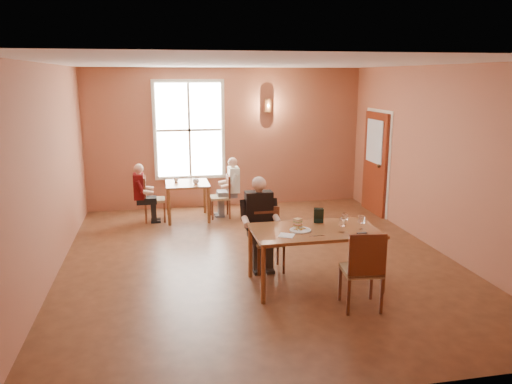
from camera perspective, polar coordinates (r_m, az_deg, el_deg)
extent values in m
cube|color=brown|center=(7.92, 0.29, -7.75)|extent=(6.00, 7.00, 0.01)
cube|color=brown|center=(10.93, -3.41, 6.15)|extent=(6.00, 0.04, 3.00)
cube|color=brown|center=(4.24, 9.88, -5.18)|extent=(6.00, 0.04, 3.00)
cube|color=brown|center=(7.52, -22.72, 1.99)|extent=(0.04, 7.00, 3.00)
cube|color=brown|center=(8.63, 20.26, 3.50)|extent=(0.04, 7.00, 3.00)
cube|color=white|center=(7.40, 0.31, 14.51)|extent=(6.00, 7.00, 0.04)
cube|color=white|center=(10.78, -7.64, 7.03)|extent=(1.36, 0.10, 1.96)
cube|color=maroon|center=(10.67, 13.41, 3.20)|extent=(0.12, 1.04, 2.10)
cylinder|color=brown|center=(10.93, 1.36, 9.85)|extent=(0.16, 0.16, 0.28)
cylinder|color=white|center=(6.70, 5.09, -4.30)|extent=(0.34, 0.34, 0.04)
cube|color=tan|center=(6.82, 4.80, -3.66)|extent=(0.13, 0.13, 0.11)
cube|color=black|center=(7.06, 7.18, -2.68)|extent=(0.14, 0.10, 0.22)
cube|color=silver|center=(6.52, 6.96, -5.01)|extent=(0.22, 0.02, 0.00)
cube|color=white|center=(6.50, 3.49, -4.98)|extent=(0.26, 0.26, 0.01)
cube|color=black|center=(6.71, 12.02, -4.63)|extent=(0.14, 0.06, 0.02)
imported|color=white|center=(9.91, -6.88, 1.21)|extent=(0.15, 0.15, 0.10)
imported|color=silver|center=(10.16, -9.12, 1.41)|extent=(0.10, 0.10, 0.09)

